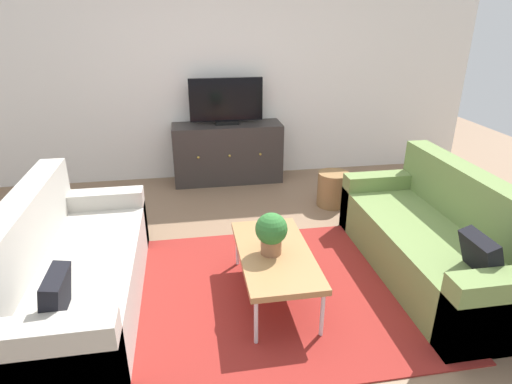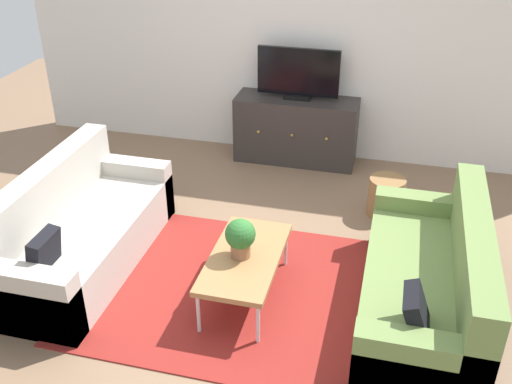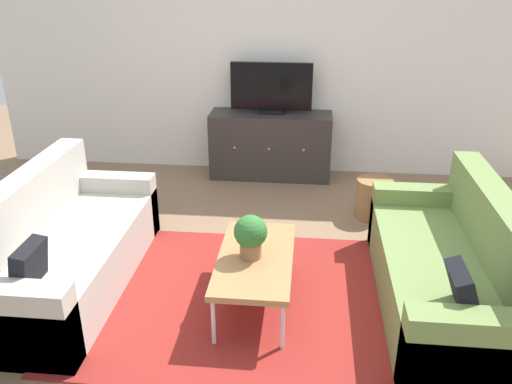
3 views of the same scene
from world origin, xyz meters
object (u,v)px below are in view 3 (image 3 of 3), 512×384
at_px(couch_left_side, 58,252).
at_px(potted_plant, 251,235).
at_px(flat_screen_tv, 271,88).
at_px(couch_right_side, 456,273).
at_px(tv_console, 271,145).
at_px(wicker_basket, 374,198).
at_px(coffee_table, 255,260).

bearing_deg(couch_left_side, potted_plant, -4.03).
bearing_deg(flat_screen_tv, couch_right_side, -58.44).
distance_m(couch_right_side, tv_console, 2.79).
distance_m(couch_left_side, tv_console, 2.76).
xyz_separation_m(flat_screen_tv, wicker_basket, (1.06, -0.97, -0.81)).
xyz_separation_m(couch_right_side, tv_console, (-1.47, 2.37, 0.08)).
bearing_deg(potted_plant, tv_console, 91.22).
distance_m(couch_left_side, couch_right_side, 2.87).
distance_m(tv_console, wicker_basket, 1.43).
bearing_deg(coffee_table, couch_left_side, 176.49).
height_order(flat_screen_tv, wicker_basket, flat_screen_tv).
relative_size(coffee_table, potted_plant, 3.30).
xyz_separation_m(couch_left_side, tv_console, (1.40, 2.37, 0.08)).
xyz_separation_m(couch_right_side, flat_screen_tv, (-1.47, 2.39, 0.72)).
distance_m(couch_right_side, potted_plant, 1.45).
height_order(potted_plant, tv_console, tv_console).
bearing_deg(couch_right_side, coffee_table, -176.24).
distance_m(coffee_table, tv_console, 2.47).
relative_size(couch_left_side, coffee_table, 1.85).
height_order(couch_right_side, coffee_table, couch_right_side).
height_order(potted_plant, wicker_basket, potted_plant).
relative_size(couch_left_side, wicker_basket, 4.99).
relative_size(couch_left_side, tv_console, 1.42).
distance_m(coffee_table, wicker_basket, 1.81).
xyz_separation_m(couch_left_side, flat_screen_tv, (1.40, 2.39, 0.72)).
bearing_deg(tv_console, coffee_table, -88.04).
bearing_deg(flat_screen_tv, potted_plant, -88.79).
height_order(couch_left_side, potted_plant, couch_left_side).
relative_size(potted_plant, tv_console, 0.23).
bearing_deg(potted_plant, couch_left_side, 175.97).
xyz_separation_m(tv_console, wicker_basket, (1.06, -0.95, -0.17)).
distance_m(couch_left_side, coffee_table, 1.49).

